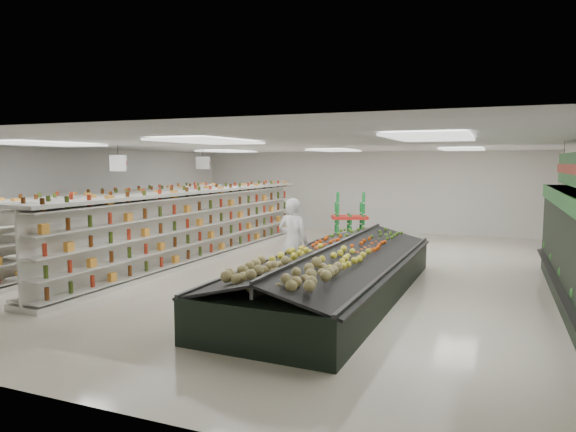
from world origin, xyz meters
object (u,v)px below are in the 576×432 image
at_px(shopper_main, 293,241).
at_px(shopper_background, 226,217).
at_px(gondola_left, 117,228).
at_px(gondola_center, 198,228).
at_px(produce_island, 335,272).
at_px(soda_endcap, 349,219).

xyz_separation_m(shopper_main, shopper_background, (-4.57, 5.14, -0.14)).
bearing_deg(shopper_main, gondola_left, -4.33).
distance_m(gondola_center, shopper_main, 3.96).
bearing_deg(gondola_center, gondola_left, -160.81).
height_order(produce_island, shopper_main, shopper_main).
xyz_separation_m(gondola_center, shopper_main, (3.57, -1.70, 0.07)).
relative_size(gondola_left, soda_endcap, 7.01).
bearing_deg(gondola_center, soda_endcap, 60.80).
bearing_deg(shopper_main, soda_endcap, -80.28).
distance_m(gondola_left, produce_island, 7.28).
relative_size(gondola_center, shopper_background, 6.78).
distance_m(gondola_left, soda_endcap, 7.84).
height_order(produce_island, shopper_background, shopper_background).
xyz_separation_m(gondola_left, soda_endcap, (5.34, 5.73, -0.12)).
height_order(gondola_left, gondola_center, gondola_center).
height_order(gondola_center, shopper_background, gondola_center).
bearing_deg(gondola_left, shopper_main, -10.50).
height_order(soda_endcap, shopper_background, shopper_background).
relative_size(soda_endcap, shopper_background, 0.93).
bearing_deg(shopper_background, soda_endcap, -57.78).
bearing_deg(gondola_center, produce_island, -24.74).
xyz_separation_m(gondola_left, produce_island, (7.06, -1.72, -0.38)).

